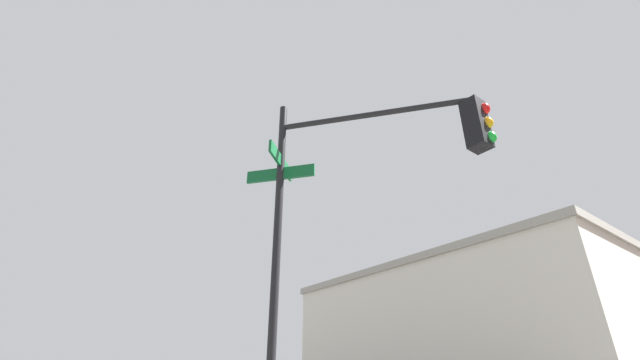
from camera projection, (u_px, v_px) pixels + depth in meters
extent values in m
cylinder|color=black|center=(275.00, 284.00, 5.70)|extent=(0.12, 0.12, 5.98)
cylinder|color=black|center=(372.00, 114.00, 6.57)|extent=(2.41, 1.88, 0.09)
cube|color=black|center=(476.00, 125.00, 6.04)|extent=(0.28, 0.28, 0.80)
sphere|color=red|center=(484.00, 109.00, 6.12)|extent=(0.18, 0.18, 0.18)
sphere|color=orange|center=(487.00, 123.00, 6.01)|extent=(0.18, 0.18, 0.18)
sphere|color=green|center=(490.00, 138.00, 5.89)|extent=(0.18, 0.18, 0.18)
cube|color=#0F5128|center=(280.00, 174.00, 6.49)|extent=(0.90, 0.70, 0.20)
cube|color=#0F5128|center=(281.00, 162.00, 6.60)|extent=(0.64, 0.82, 0.20)
cube|color=beige|center=(510.00, 354.00, 26.81)|extent=(18.53, 19.63, 8.11)
cube|color=gray|center=(497.00, 288.00, 28.78)|extent=(18.83, 19.93, 0.40)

